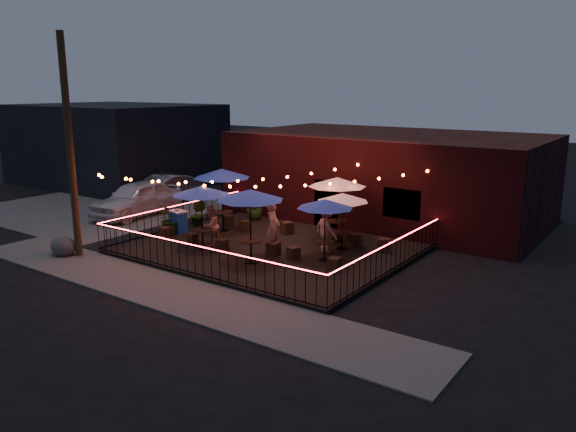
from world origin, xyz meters
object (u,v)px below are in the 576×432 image
object	(u,v)px
cafe_table_2	(250,196)
cafe_table_3	(337,183)
cafe_table_4	(325,204)
cooler	(179,221)
cafe_table_0	(201,192)
cafe_table_5	(343,198)
utility_pole	(70,148)
cafe_table_1	(222,174)
boulder	(63,246)

from	to	relation	value
cafe_table_2	cafe_table_3	bearing A→B (deg)	77.85
cafe_table_4	cooler	world-z (taller)	cafe_table_4
cafe_table_0	cafe_table_2	bearing A→B (deg)	-6.30
cafe_table_0	cafe_table_3	size ratio (longest dim) A/B	1.06
cafe_table_5	cooler	distance (m)	7.20
utility_pole	cooler	size ratio (longest dim) A/B	8.54
cafe_table_0	cafe_table_3	xyz separation A→B (m)	(3.50, 3.96, 0.12)
cafe_table_0	cooler	xyz separation A→B (m)	(-2.47, 1.14, -1.72)
cafe_table_1	boulder	xyz separation A→B (m)	(-2.69, -5.81, -2.20)
cafe_table_4	cafe_table_3	bearing A→B (deg)	111.98
cafe_table_0	cooler	distance (m)	3.22
cafe_table_2	cafe_table_5	world-z (taller)	cafe_table_2
cafe_table_4	cafe_table_0	bearing A→B (deg)	-162.42
cafe_table_2	cafe_table_4	bearing A→B (deg)	41.55
cafe_table_0	cafe_table_3	bearing A→B (deg)	48.58
boulder	cafe_table_0	bearing A→B (deg)	40.80
cafe_table_3	cooler	distance (m)	6.86
cafe_table_0	cafe_table_1	size ratio (longest dim) A/B	1.00
cafe_table_2	cafe_table_5	size ratio (longest dim) A/B	1.18
cafe_table_2	cooler	size ratio (longest dim) A/B	2.89
cafe_table_4	boulder	size ratio (longest dim) A/B	2.32
utility_pole	cafe_table_4	bearing A→B (deg)	29.58
cafe_table_3	cooler	world-z (taller)	cafe_table_3
utility_pole	cafe_table_0	distance (m)	4.84
cafe_table_2	cooler	bearing A→B (deg)	164.27
cooler	cafe_table_5	bearing A→B (deg)	26.73
cooler	cafe_table_3	bearing A→B (deg)	36.89
utility_pole	cafe_table_1	world-z (taller)	utility_pole
utility_pole	cafe_table_4	xyz separation A→B (m)	(7.89, 4.48, -1.84)
cafe_table_5	cafe_table_1	bearing A→B (deg)	-174.66
cafe_table_2	cafe_table_1	bearing A→B (deg)	143.93
boulder	cafe_table_3	bearing A→B (deg)	44.75
utility_pole	cafe_table_5	bearing A→B (deg)	38.07
utility_pole	cafe_table_5	world-z (taller)	utility_pole
cafe_table_1	cafe_table_3	distance (m)	4.93
cafe_table_0	cooler	bearing A→B (deg)	155.28
utility_pole	cafe_table_1	bearing A→B (deg)	68.40
cafe_table_4	utility_pole	bearing A→B (deg)	-150.42
utility_pole	cafe_table_4	size ratio (longest dim) A/B	3.64
utility_pole	cafe_table_4	world-z (taller)	utility_pole
cafe_table_2	boulder	bearing A→B (deg)	-154.64
cooler	boulder	world-z (taller)	cooler
cafe_table_1	cafe_table_3	bearing A→B (deg)	17.74
cafe_table_1	boulder	distance (m)	6.77
utility_pole	cooler	world-z (taller)	utility_pole
cafe_table_2	cooler	xyz separation A→B (m)	(-5.06, 1.42, -1.89)
cafe_table_4	cafe_table_5	xyz separation A→B (m)	(-0.20, 1.55, -0.05)
cafe_table_3	boulder	bearing A→B (deg)	-135.25
utility_pole	boulder	xyz separation A→B (m)	(-0.50, -0.30, -3.63)
cafe_table_3	cafe_table_5	bearing A→B (deg)	-50.00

